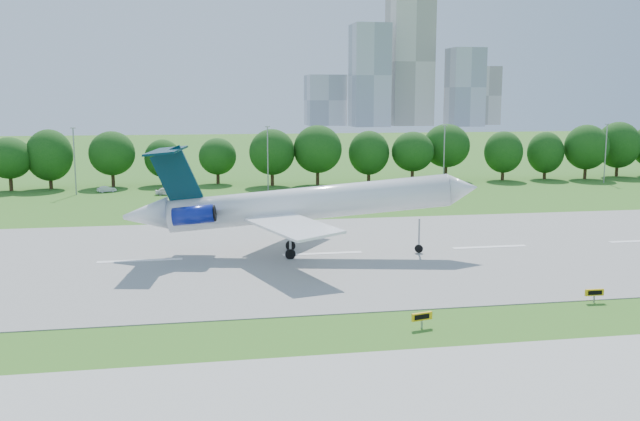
# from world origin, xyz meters

# --- Properties ---
(ground) EXTENTS (600.00, 600.00, 0.00)m
(ground) POSITION_xyz_m (0.00, 0.00, 0.00)
(ground) COLOR #2D6A1C
(ground) RESTS_ON ground
(runway) EXTENTS (400.00, 45.00, 0.08)m
(runway) POSITION_xyz_m (0.00, 25.00, 0.04)
(runway) COLOR gray
(runway) RESTS_ON ground
(tree_line) EXTENTS (288.40, 8.40, 10.40)m
(tree_line) POSITION_xyz_m (0.00, 92.00, 6.19)
(tree_line) COLOR #382314
(tree_line) RESTS_ON ground
(light_poles) EXTENTS (175.90, 0.25, 12.19)m
(light_poles) POSITION_xyz_m (-2.50, 82.00, 6.34)
(light_poles) COLOR gray
(light_poles) RESTS_ON ground
(skyline) EXTENTS (127.00, 52.00, 80.00)m
(skyline) POSITION_xyz_m (100.16, 390.61, 30.46)
(skyline) COLOR #B2B2B7
(skyline) RESTS_ON ground
(airliner) EXTENTS (39.71, 28.55, 12.33)m
(airliner) POSITION_xyz_m (-23.48, 25.28, 5.83)
(airliner) COLOR white
(airliner) RESTS_ON ground
(taxi_sign_left) EXTENTS (1.69, 0.28, 1.18)m
(taxi_sign_left) POSITION_xyz_m (-0.49, 1.98, 0.87)
(taxi_sign_left) COLOR gray
(taxi_sign_left) RESTS_ON ground
(taxi_sign_centre) EXTENTS (1.75, 0.63, 1.24)m
(taxi_sign_centre) POSITION_xyz_m (-17.27, -2.03, 0.91)
(taxi_sign_centre) COLOR gray
(taxi_sign_centre) RESTS_ON ground
(service_vehicle_a) EXTENTS (3.59, 2.49, 1.12)m
(service_vehicle_a) POSITION_xyz_m (-49.97, 84.91, 0.56)
(service_vehicle_a) COLOR silver
(service_vehicle_a) RESTS_ON ground
(service_vehicle_b) EXTENTS (4.00, 1.71, 1.35)m
(service_vehicle_b) POSITION_xyz_m (-38.88, 79.01, 0.67)
(service_vehicle_b) COLOR white
(service_vehicle_b) RESTS_ON ground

